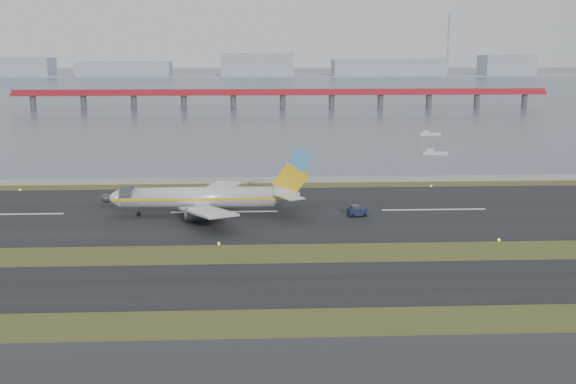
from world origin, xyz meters
name	(u,v)px	position (x,y,z in m)	size (l,w,h in m)	color
ground	(217,259)	(0.00, 0.00, 0.00)	(1000.00, 1000.00, 0.00)	#3E4E1C
taxiway_strip	(212,285)	(0.00, -12.00, 0.05)	(1000.00, 18.00, 0.10)	black
runway_strip	(224,212)	(0.00, 30.00, 0.05)	(1000.00, 45.00, 0.10)	black
seawall	(229,180)	(0.00, 60.00, 0.50)	(1000.00, 2.50, 1.00)	#979791
bay_water	(246,85)	(0.00, 460.00, 0.00)	(1400.00, 800.00, 1.30)	#445461
red_pier	(283,94)	(20.00, 250.00, 7.28)	(260.00, 5.00, 10.20)	#A31C25
far_shoreline	(261,70)	(13.62, 620.00, 6.07)	(1400.00, 80.00, 60.50)	#95A2B0
airliner	(207,198)	(-3.12, 27.43, 3.46)	(38.52, 32.89, 12.80)	silver
pushback_tug	(357,211)	(24.49, 25.46, 1.05)	(3.71, 2.64, 2.16)	#151B3A
workboat_near	(434,153)	(57.42, 99.47, 0.55)	(7.43, 3.74, 1.73)	silver
workboat_far	(429,134)	(66.67, 143.45, 0.56)	(7.58, 3.19, 1.79)	silver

